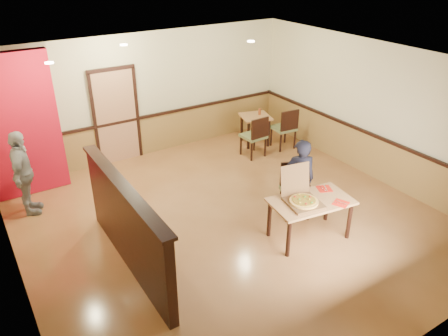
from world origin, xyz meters
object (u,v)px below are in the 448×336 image
(diner_chair, at_px, (294,187))
(side_chair_right, at_px, (286,127))
(condiment, at_px, (260,112))
(passerby, at_px, (23,174))
(side_chair_left, at_px, (255,135))
(main_table, at_px, (311,206))
(diner, at_px, (299,180))
(side_table, at_px, (255,123))
(pizza_box, at_px, (302,199))

(diner_chair, height_order, side_chair_right, side_chair_right)
(side_chair_right, bearing_deg, condiment, -59.38)
(diner_chair, xyz_separation_m, passerby, (-4.09, 2.61, 0.27))
(side_chair_left, bearing_deg, main_table, 67.28)
(diner, bearing_deg, side_chair_left, -83.92)
(side_table, xyz_separation_m, diner, (-1.31, -3.11, 0.21))
(side_chair_right, distance_m, pizza_box, 3.72)
(diner, height_order, condiment, diner)
(side_chair_right, height_order, pizza_box, pizza_box)
(side_table, bearing_deg, pizza_box, -115.27)
(diner_chair, xyz_separation_m, side_table, (1.27, 2.96, 0.02))
(main_table, bearing_deg, pizza_box, 177.51)
(main_table, height_order, side_chair_right, side_chair_right)
(side_chair_left, bearing_deg, condiment, -135.20)
(main_table, bearing_deg, diner, 75.84)
(diner_chair, bearing_deg, condiment, 87.55)
(side_table, bearing_deg, diner_chair, -113.29)
(main_table, height_order, side_chair_left, side_chair_left)
(passerby, distance_m, condiment, 5.51)
(diner_chair, relative_size, side_chair_right, 0.97)
(main_table, height_order, diner_chair, diner_chair)
(main_table, relative_size, pizza_box, 2.02)
(side_chair_left, height_order, condiment, side_chair_left)
(diner, distance_m, condiment, 3.44)
(side_chair_right, xyz_separation_m, side_table, (-0.44, 0.62, 0.00))
(side_chair_left, xyz_separation_m, condiment, (0.58, 0.64, 0.26))
(main_table, distance_m, side_chair_right, 3.64)
(main_table, bearing_deg, condiment, 73.47)
(diner, bearing_deg, passerby, -8.84)
(side_chair_right, relative_size, side_table, 1.20)
(main_table, distance_m, side_table, 3.99)
(side_table, bearing_deg, passerby, -176.22)
(diner, bearing_deg, side_table, -87.58)
(diner, relative_size, condiment, 9.90)
(main_table, height_order, passerby, passerby)
(main_table, xyz_separation_m, passerby, (-3.82, 3.32, 0.19))
(side_table, height_order, diner, diner)
(condiment, bearing_deg, main_table, -114.47)
(pizza_box, bearing_deg, side_chair_left, 77.51)
(diner, bearing_deg, side_chair_right, -99.96)
(side_chair_left, relative_size, condiment, 6.44)
(diner_chair, xyz_separation_m, diner, (-0.04, -0.15, 0.23))
(diner_chair, relative_size, pizza_box, 1.38)
(diner, bearing_deg, main_table, 93.24)
(side_chair_right, xyz_separation_m, diner, (-1.76, -2.48, 0.21))
(side_table, distance_m, passerby, 5.38)
(diner_chair, bearing_deg, side_chair_left, 93.38)
(passerby, xyz_separation_m, pizza_box, (3.65, -3.29, -0.01))
(diner_chair, distance_m, condiment, 3.30)
(main_table, xyz_separation_m, side_chair_right, (1.99, 3.05, -0.06))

